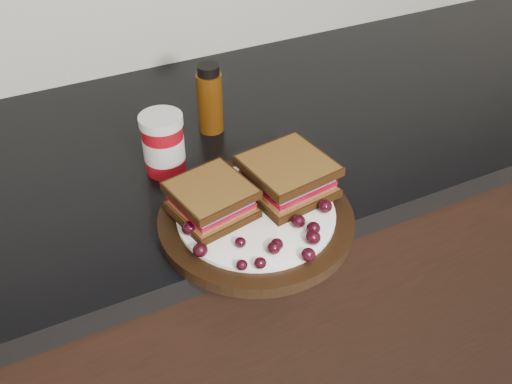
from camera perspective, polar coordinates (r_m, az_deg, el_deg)
base_cabinets at (r=1.34m, az=-1.40°, el=-10.86°), size 3.96×0.58×0.86m
countertop at (r=1.04m, az=-1.78°, el=5.42°), size 3.98×0.60×0.04m
plate at (r=0.82m, az=-0.00°, el=-2.79°), size 0.28×0.28×0.02m
sandwich_left at (r=0.79m, az=-4.49°, el=-0.79°), size 0.12×0.12×0.05m
sandwich_right at (r=0.83m, az=3.17°, el=1.56°), size 0.13×0.13×0.05m
grape_0 at (r=0.74m, az=-5.59°, el=-5.79°), size 0.02×0.02×0.02m
grape_1 at (r=0.75m, az=-1.57°, el=-5.06°), size 0.02×0.02×0.01m
grape_2 at (r=0.72m, az=-1.42°, el=-7.31°), size 0.02×0.02×0.01m
grape_3 at (r=0.72m, az=0.43°, el=-7.11°), size 0.02×0.02×0.01m
grape_4 at (r=0.75m, az=2.08°, el=-5.27°), size 0.02×0.02×0.02m
grape_5 at (r=0.74m, az=1.80°, el=-5.62°), size 0.02×0.02×0.02m
grape_6 at (r=0.74m, az=5.25°, el=-6.26°), size 0.02×0.02×0.02m
grape_7 at (r=0.76m, az=5.72°, el=-4.56°), size 0.02×0.02×0.02m
grape_8 at (r=0.77m, az=5.76°, el=-3.63°), size 0.02×0.02×0.02m
grape_9 at (r=0.78m, az=4.26°, el=-2.93°), size 0.02×0.02×0.02m
grape_10 at (r=0.81m, az=6.91°, el=-1.42°), size 0.02×0.02×0.02m
grape_11 at (r=0.82m, az=5.72°, el=-0.95°), size 0.02×0.02×0.01m
grape_12 at (r=0.83m, az=5.47°, el=-0.09°), size 0.02×0.02×0.02m
grape_13 at (r=0.86m, az=3.23°, el=1.54°), size 0.02×0.02×0.02m
grape_14 at (r=0.86m, az=1.62°, el=1.64°), size 0.02×0.02×0.01m
grape_15 at (r=0.81m, az=-3.26°, el=-0.80°), size 0.02×0.02×0.02m
grape_16 at (r=0.81m, az=-5.31°, el=-1.56°), size 0.02×0.02×0.01m
grape_17 at (r=0.80m, az=-4.80°, el=-1.63°), size 0.02×0.02×0.02m
grape_18 at (r=0.77m, az=-6.68°, el=-3.61°), size 0.02×0.02×0.02m
grape_19 at (r=0.77m, az=-5.27°, el=-3.70°), size 0.02×0.02×0.02m
grape_20 at (r=0.81m, az=-3.89°, el=-1.47°), size 0.02×0.02×0.02m
grape_21 at (r=0.79m, az=-3.76°, el=-2.31°), size 0.01×0.01×0.01m
grape_22 at (r=0.79m, az=-3.89°, el=-2.45°), size 0.02×0.02×0.02m
condiment_jar at (r=0.91m, az=-9.23°, el=4.79°), size 0.08×0.08×0.10m
oil_bottle at (r=1.00m, az=-4.64°, el=9.30°), size 0.06×0.06×0.12m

